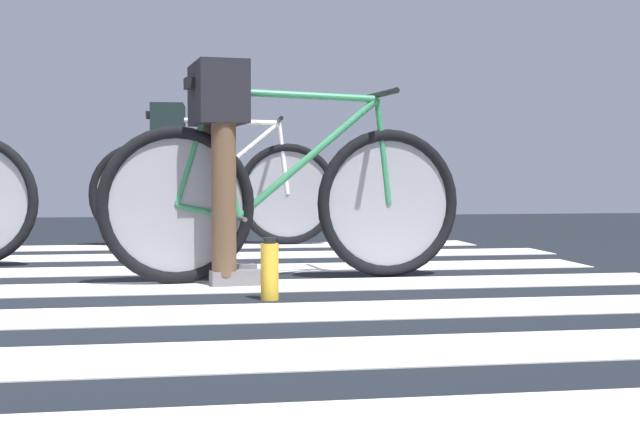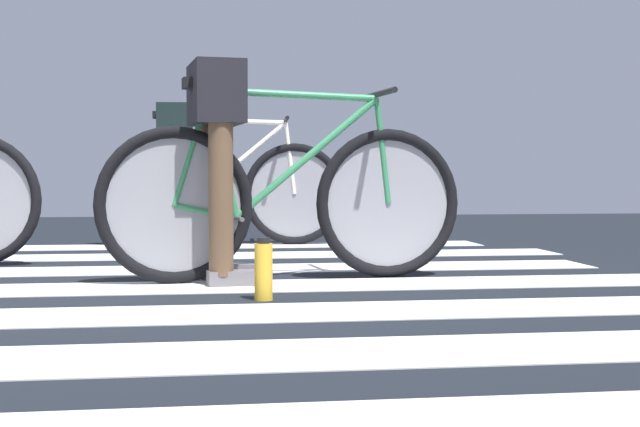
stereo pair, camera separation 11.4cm
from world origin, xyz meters
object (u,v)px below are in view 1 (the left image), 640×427
Objects in this scene: bicycle_3_of_3 at (214,190)px; water_bottle at (270,270)px; cyclist_3_of_3 at (169,155)px; bicycle_1_of_3 at (285,199)px; cyclist_1_of_3 at (219,141)px.

bicycle_3_of_3 is 6.98× the size of water_bottle.
cyclist_3_of_3 is 3.95× the size of water_bottle.
cyclist_3_of_3 is at bearing 97.02° from bicycle_1_of_3.
cyclist_1_of_3 is at bearing -180.00° from bicycle_1_of_3.
bicycle_3_of_3 is (-0.23, 2.15, 0.00)m from bicycle_1_of_3.
water_bottle is at bearing -81.44° from cyclist_1_of_3.
cyclist_1_of_3 reaches higher than bicycle_3_of_3.
water_bottle is (0.09, -2.79, -0.27)m from bicycle_3_of_3.
cyclist_3_of_3 is at bearing 89.04° from cyclist_1_of_3.
bicycle_1_of_3 is at bearing 0.00° from cyclist_1_of_3.
bicycle_1_of_3 is 6.95× the size of water_bottle.
bicycle_3_of_3 reaches higher than water_bottle.
cyclist_3_of_3 is (-0.31, 0.02, 0.25)m from bicycle_3_of_3.
cyclist_1_of_3 is 2.21m from bicycle_3_of_3.
bicycle_1_of_3 is 2.17m from bicycle_3_of_3.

